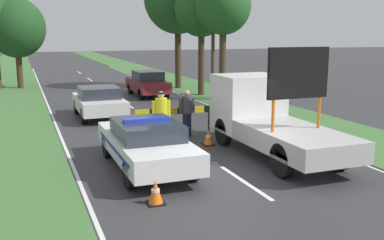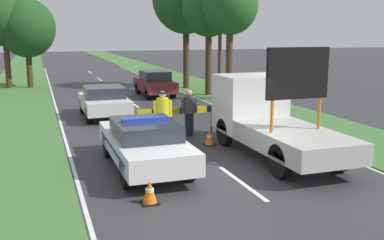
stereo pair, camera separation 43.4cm
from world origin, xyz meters
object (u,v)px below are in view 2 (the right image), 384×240
Objects in this scene: traffic_cone_lane_edge at (132,122)px; queued_car_wagon_maroon at (155,83)px; roadside_tree_near_right at (209,9)px; police_car at (145,142)px; road_barrier at (180,112)px; queued_car_van_white at (104,101)px; utility_pole at (220,36)px; pedestrian_civilian at (189,109)px; traffic_cone_behind_barrier at (209,138)px; traffic_cone_near_police at (150,192)px; work_truck at (267,117)px; traffic_cone_near_truck at (180,144)px; traffic_cone_centre_front at (243,118)px; police_officer at (163,113)px; roadside_tree_mid_right at (4,20)px; roadside_tree_mid_left at (27,28)px; roadside_tree_far_left at (230,6)px.

traffic_cone_lane_edge is 9.46m from queued_car_wagon_maroon.
queued_car_wagon_maroon is 5.34m from roadside_tree_near_right.
road_barrier is at bearing 59.33° from police_car.
utility_pole is at bearing -153.37° from queued_car_van_white.
pedestrian_civilian reaches higher than traffic_cone_behind_barrier.
traffic_cone_near_police is at bearing -98.64° from traffic_cone_lane_edge.
work_truck is 2.15m from traffic_cone_behind_barrier.
pedestrian_civilian is 2.68m from traffic_cone_near_truck.
police_car is 3.23m from traffic_cone_behind_barrier.
traffic_cone_centre_front is 0.15× the size of queued_car_wagon_maroon.
traffic_cone_behind_barrier is (-2.49, -2.65, -0.05)m from traffic_cone_centre_front.
road_barrier is 5.07× the size of traffic_cone_centre_front.
work_truck is 0.86× the size of roadside_tree_near_right.
work_truck is 3.78m from road_barrier.
road_barrier is 6.05× the size of traffic_cone_behind_barrier.
roadside_tree_mid_right is (-5.78, 18.09, 3.44)m from police_officer.
traffic_cone_lane_edge is 0.14× the size of queued_car_wagon_maroon.
traffic_cone_near_police is 23.62m from roadside_tree_mid_left.
traffic_cone_centre_front is 5.16m from traffic_cone_near_truck.
roadside_tree_mid_right is at bearing 108.51° from traffic_cone_lane_edge.
roadside_tree_mid_left is 0.95× the size of roadside_tree_mid_right.
traffic_cone_near_truck is at bearing 34.92° from police_car.
traffic_cone_near_police is at bearing -100.80° from police_car.
traffic_cone_near_truck is at bearing -10.88° from work_truck.
traffic_cone_centre_front is 3.63m from traffic_cone_behind_barrier.
traffic_cone_lane_edge is at bearing 70.10° from queued_car_wagon_maroon.
roadside_tree_mid_left is at bearing 111.01° from road_barrier.
traffic_cone_near_truck is 0.11× the size of roadside_tree_mid_right.
roadside_tree_mid_right reaches higher than traffic_cone_near_police.
utility_pole reaches higher than police_officer.
queued_car_van_white is at bearing 130.59° from pedestrian_civilian.
traffic_cone_behind_barrier is at bearing -72.71° from roadside_tree_mid_left.
police_officer is at bearing -133.73° from pedestrian_civilian.
roadside_tree_near_right is (5.63, 12.20, 4.68)m from traffic_cone_near_truck.
work_truck is 13.65m from roadside_tree_near_right.
roadside_tree_far_left is (3.41, -3.17, 4.34)m from queued_car_wagon_maroon.
queued_car_van_white is 0.60× the size of roadside_tree_near_right.
queued_car_wagon_maroon is (2.65, 11.42, -0.31)m from police_officer.
roadside_tree_near_right reaches higher than queued_car_van_white.
traffic_cone_near_truck is 13.28m from queued_car_wagon_maroon.
roadside_tree_near_right is (1.85, 8.70, 4.72)m from traffic_cone_centre_front.
work_truck reaches higher than police_car.
police_officer is (-0.95, -1.13, 0.23)m from road_barrier.
road_barrier is at bearing -125.63° from roadside_tree_far_left.
roadside_tree_near_right is (6.31, 8.06, 4.74)m from traffic_cone_lane_edge.
utility_pole is at bearing 144.04° from queued_car_wagon_maroon.
road_barrier is 3.09m from traffic_cone_centre_front.
traffic_cone_lane_edge is 0.09× the size of utility_pole.
traffic_cone_near_truck is at bearing -76.98° from roadside_tree_mid_left.
road_barrier is at bearing 80.65° from queued_car_wagon_maroon.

